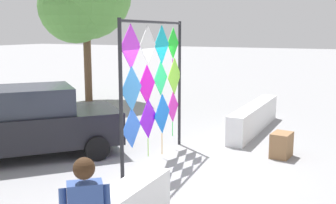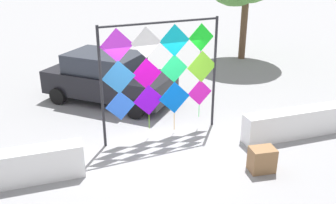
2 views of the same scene
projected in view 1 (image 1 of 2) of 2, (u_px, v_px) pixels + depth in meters
ground at (183, 170)px, 8.47m from camera, size 120.00×120.00×0.00m
plaza_ledge_right at (254, 118)px, 11.73m from camera, size 3.92×0.45×0.76m
kite_display_rack at (155, 80)px, 8.62m from camera, size 3.17×0.35×3.07m
parked_car at (24, 122)px, 9.24m from camera, size 4.27×4.07×1.61m
cardboard_box_large at (281, 145)px, 9.28m from camera, size 0.59×0.46×0.57m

